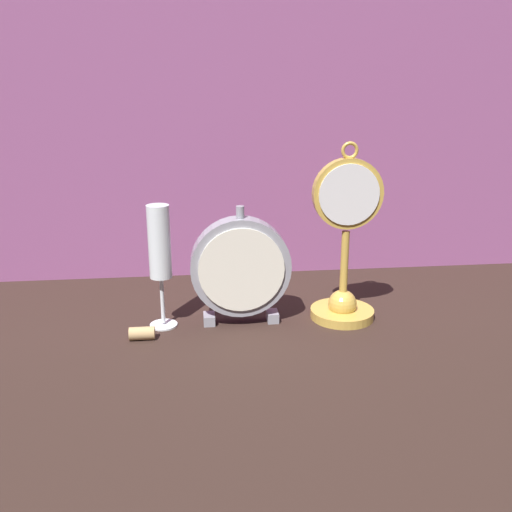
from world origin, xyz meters
The scene contains 6 objects.
ground_plane centered at (0.00, 0.00, 0.00)m, with size 4.00×4.00×0.00m, color black.
fabric_backdrop_drape centered at (0.00, 0.33, 0.31)m, with size 1.74×0.01×0.63m, color #8E4C7F.
pocket_watch_on_stand centered at (0.16, 0.05, 0.12)m, with size 0.12×0.12×0.32m.
mantel_clock_silver centered at (-0.03, 0.05, 0.10)m, with size 0.17×0.04×0.21m.
champagne_flute centered at (-0.17, 0.05, 0.14)m, with size 0.05×0.05×0.22m.
wine_cork centered at (-0.20, 0.00, 0.01)m, with size 0.02×0.02×0.04m, color tan.
Camera 1 is at (-0.11, -0.88, 0.42)m, focal length 40.00 mm.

